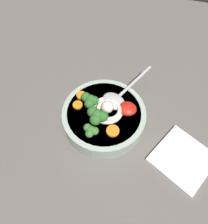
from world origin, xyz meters
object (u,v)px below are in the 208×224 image
(soup_bowl, at_px, (104,117))
(folded_napkin, at_px, (183,159))
(noodle_pile, at_px, (108,109))
(soup_spoon, at_px, (117,98))

(soup_bowl, height_order, folded_napkin, soup_bowl)
(soup_bowl, bearing_deg, noodle_pile, 21.25)
(soup_bowl, distance_m, noodle_pile, 0.03)
(noodle_pile, xyz_separation_m, soup_spoon, (0.01, 0.04, -0.00))
(noodle_pile, bearing_deg, soup_bowl, -158.75)
(noodle_pile, height_order, folded_napkin, noodle_pile)
(soup_spoon, xyz_separation_m, folded_napkin, (0.18, -0.09, -0.05))
(soup_spoon, relative_size, folded_napkin, 1.38)
(soup_spoon, bearing_deg, soup_bowl, -180.00)
(folded_napkin, bearing_deg, soup_spoon, 153.07)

